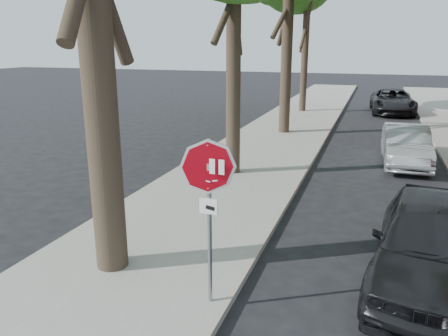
{
  "coord_description": "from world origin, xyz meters",
  "views": [
    {
      "loc": [
        1.48,
        -5.64,
        4.01
      ],
      "look_at": [
        -0.78,
        0.88,
        2.05
      ],
      "focal_mm": 35.0,
      "sensor_mm": 36.0,
      "label": 1
    }
  ],
  "objects_px": {
    "stop_sign": "(209,191)",
    "car_b": "(406,145)",
    "car_d": "(392,101)",
    "car_a": "(432,243)"
  },
  "relations": [
    {
      "from": "stop_sign",
      "to": "car_b",
      "type": "height_order",
      "value": "stop_sign"
    },
    {
      "from": "car_d",
      "to": "car_a",
      "type": "bearing_deg",
      "value": -93.2
    },
    {
      "from": "car_d",
      "to": "car_b",
      "type": "bearing_deg",
      "value": -92.92
    },
    {
      "from": "car_a",
      "to": "car_d",
      "type": "height_order",
      "value": "car_a"
    },
    {
      "from": "stop_sign",
      "to": "car_a",
      "type": "distance_m",
      "value": 3.99
    },
    {
      "from": "car_a",
      "to": "car_b",
      "type": "xyz_separation_m",
      "value": [
        0.0,
        8.32,
        -0.11
      ]
    },
    {
      "from": "stop_sign",
      "to": "car_a",
      "type": "height_order",
      "value": "stop_sign"
    },
    {
      "from": "stop_sign",
      "to": "car_a",
      "type": "relative_size",
      "value": 0.57
    },
    {
      "from": "car_b",
      "to": "stop_sign",
      "type": "bearing_deg",
      "value": -110.18
    },
    {
      "from": "stop_sign",
      "to": "car_d",
      "type": "bearing_deg",
      "value": 82.04
    }
  ]
}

